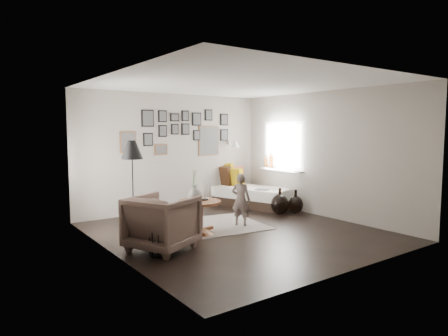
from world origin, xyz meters
TOP-DOWN VIEW (x-y plane):
  - ground at (0.00, 0.00)m, footprint 4.80×4.80m
  - wall_back at (0.00, 2.40)m, footprint 4.50×0.00m
  - wall_front at (0.00, -2.40)m, footprint 4.50×0.00m
  - wall_left at (-2.25, 0.00)m, footprint 0.00×4.80m
  - wall_right at (2.25, 0.00)m, footprint 0.00×4.80m
  - ceiling at (0.00, 0.00)m, footprint 4.80×4.80m
  - door_left at (-2.23, 1.20)m, footprint 0.00×2.14m
  - window_right at (2.18, 1.34)m, footprint 0.15×1.32m
  - gallery_wall at (0.29, 2.38)m, footprint 2.74×0.03m
  - wall_sconce at (1.55, 2.13)m, footprint 0.18×0.36m
  - rug at (-0.31, 0.66)m, footprint 2.42×1.85m
  - pedestal_table at (-0.63, 0.28)m, footprint 0.75×0.75m
  - vase at (-0.71, 0.30)m, footprint 0.21×0.21m
  - candles at (-0.52, 0.28)m, footprint 0.13×0.13m
  - daybed at (1.69, 1.87)m, footprint 1.44×2.18m
  - magazine_on_daybed at (1.64, 1.22)m, footprint 0.34×0.37m
  - armchair at (-1.57, -0.16)m, footprint 1.21×1.20m
  - armchair_cushion at (-1.54, -0.11)m, footprint 0.50×0.51m
  - floor_lamp at (-1.52, 1.06)m, footprint 0.38×0.38m
  - magazine_basket at (-1.70, -0.37)m, footprint 0.41×0.41m
  - demijohn_large at (1.62, 0.64)m, footprint 0.38×0.38m
  - demijohn_small at (1.97, 0.52)m, footprint 0.33×0.33m
  - child at (0.32, 0.33)m, footprint 0.39×0.44m

SIDE VIEW (x-z plane):
  - ground at x=0.00m, z-range 0.00..0.00m
  - rug at x=-0.31m, z-range 0.00..0.01m
  - demijohn_small at x=1.97m, z-range -0.06..0.45m
  - magazine_basket at x=-1.70m, z-range 0.00..0.40m
  - demijohn_large at x=1.62m, z-range -0.06..0.51m
  - pedestal_table at x=-0.63m, z-range -0.02..0.57m
  - daybed at x=1.69m, z-range -0.19..0.80m
  - armchair at x=-1.57m, z-range 0.00..0.83m
  - magazine_on_daybed at x=1.64m, z-range 0.46..0.47m
  - armchair_cushion at x=-1.54m, z-range 0.39..0.57m
  - child at x=0.32m, z-range 0.00..1.00m
  - candles at x=-0.52m, z-range 0.58..0.86m
  - vase at x=-0.71m, z-range 0.48..1.02m
  - window_right at x=2.18m, z-range 0.28..1.58m
  - door_left at x=-2.23m, z-range -0.02..2.12m
  - wall_back at x=0.00m, z-range -0.95..3.55m
  - wall_front at x=0.00m, z-range -0.95..3.55m
  - wall_left at x=-2.25m, z-range -1.10..3.70m
  - wall_right at x=2.25m, z-range -1.10..3.70m
  - floor_lamp at x=-1.52m, z-range 0.59..2.21m
  - wall_sconce at x=1.55m, z-range 1.38..1.54m
  - gallery_wall at x=0.29m, z-range 1.20..2.28m
  - ceiling at x=0.00m, z-range 2.60..2.60m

